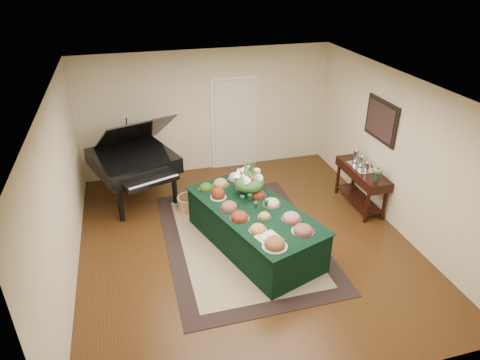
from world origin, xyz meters
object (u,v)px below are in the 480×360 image
object	(u,v)px
buffet_table	(254,227)
floral_centerpiece	(249,179)
grand_piano	(134,160)
mahogany_sideboard	(362,177)

from	to	relation	value
buffet_table	floral_centerpiece	size ratio (longest dim) A/B	5.26
grand_piano	floral_centerpiece	bearing A→B (deg)	-42.04
grand_piano	mahogany_sideboard	size ratio (longest dim) A/B	1.49
buffet_table	mahogany_sideboard	distance (m)	2.50
buffet_table	floral_centerpiece	world-z (taller)	floral_centerpiece
buffet_table	mahogany_sideboard	xyz separation A→B (m)	(2.38, 0.71, 0.25)
buffet_table	floral_centerpiece	bearing A→B (deg)	83.84
mahogany_sideboard	grand_piano	bearing A→B (deg)	161.31
buffet_table	mahogany_sideboard	bearing A→B (deg)	16.54
floral_centerpiece	grand_piano	xyz separation A→B (m)	(-1.84, 1.66, -0.17)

